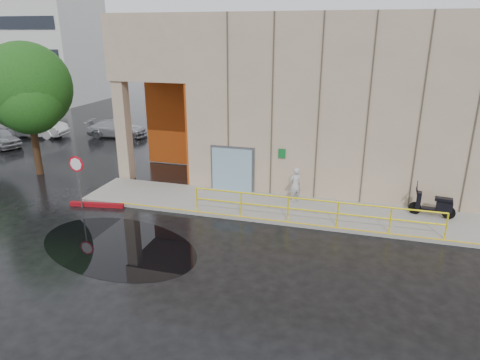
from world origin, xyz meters
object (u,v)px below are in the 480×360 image
object	(u,v)px
person	(295,185)
red_curb	(97,205)
car_c	(117,128)
tree_near	(27,91)
car_b	(34,126)
stop_sign	(77,170)
scooter	(434,198)

from	to	relation	value
person	red_curb	world-z (taller)	person
car_c	tree_near	bearing A→B (deg)	173.85
red_curb	car_b	bearing A→B (deg)	139.03
car_b	car_c	bearing A→B (deg)	-83.46
stop_sign	red_curb	world-z (taller)	stop_sign
stop_sign	car_c	distance (m)	13.37
red_curb	car_c	size ratio (longest dim) A/B	0.56
scooter	red_curb	size ratio (longest dim) A/B	0.75
person	scooter	size ratio (longest dim) A/B	0.86
red_curb	scooter	bearing A→B (deg)	10.17
person	red_curb	size ratio (longest dim) A/B	0.65
red_curb	car_c	world-z (taller)	car_c
stop_sign	tree_near	size ratio (longest dim) A/B	0.34
red_curb	tree_near	bearing A→B (deg)	150.85
stop_sign	car_c	world-z (taller)	stop_sign
car_b	tree_near	distance (m)	10.34
person	red_curb	distance (m)	8.68
stop_sign	scooter	bearing A→B (deg)	34.27
scooter	car_b	xyz separation A→B (m)	(-25.64, 7.78, -0.17)
person	tree_near	size ratio (longest dim) A/B	0.23
stop_sign	red_curb	xyz separation A→B (m)	(0.58, 0.26, -1.62)
scooter	tree_near	xyz separation A→B (m)	(-19.23, 0.53, 3.47)
red_curb	tree_near	distance (m)	7.54
person	car_c	xyz separation A→B (m)	(-14.31, 9.32, -0.31)
person	stop_sign	xyz separation A→B (m)	(-8.83, -2.82, 0.79)
person	stop_sign	distance (m)	9.30
scooter	red_curb	world-z (taller)	scooter
person	tree_near	xyz separation A→B (m)	(-13.65, 0.45, 3.48)
scooter	stop_sign	bearing A→B (deg)	-161.65
red_curb	tree_near	xyz separation A→B (m)	(-5.40, 3.01, 4.31)
person	scooter	world-z (taller)	person
person	car_b	world-z (taller)	person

